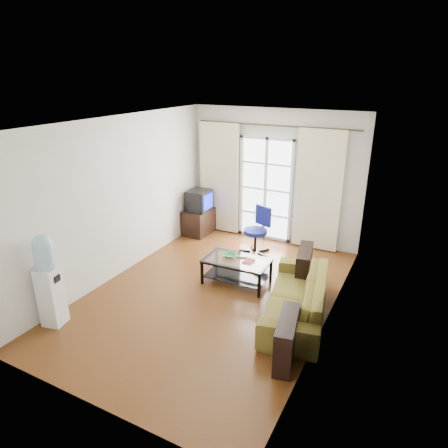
# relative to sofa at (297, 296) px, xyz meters

# --- Properties ---
(floor) EXTENTS (5.20, 5.20, 0.00)m
(floor) POSITION_rel_sofa_xyz_m (-1.36, -0.07, -0.30)
(floor) COLOR brown
(floor) RESTS_ON ground
(ceiling) EXTENTS (5.20, 5.20, 0.00)m
(ceiling) POSITION_rel_sofa_xyz_m (-1.36, -0.07, 2.40)
(ceiling) COLOR white
(ceiling) RESTS_ON wall_back
(wall_back) EXTENTS (3.60, 0.02, 2.70)m
(wall_back) POSITION_rel_sofa_xyz_m (-1.36, 2.53, 1.05)
(wall_back) COLOR silver
(wall_back) RESTS_ON floor
(wall_front) EXTENTS (3.60, 0.02, 2.70)m
(wall_front) POSITION_rel_sofa_xyz_m (-1.36, -2.67, 1.05)
(wall_front) COLOR silver
(wall_front) RESTS_ON floor
(wall_left) EXTENTS (0.02, 5.20, 2.70)m
(wall_left) POSITION_rel_sofa_xyz_m (-3.16, -0.07, 1.05)
(wall_left) COLOR silver
(wall_left) RESTS_ON floor
(wall_right) EXTENTS (0.02, 5.20, 2.70)m
(wall_right) POSITION_rel_sofa_xyz_m (0.44, -0.07, 1.05)
(wall_right) COLOR silver
(wall_right) RESTS_ON floor
(french_door) EXTENTS (1.16, 0.06, 2.15)m
(french_door) POSITION_rel_sofa_xyz_m (-1.51, 2.48, 0.78)
(french_door) COLOR white
(french_door) RESTS_ON wall_back
(curtain_rod) EXTENTS (3.30, 0.04, 0.04)m
(curtain_rod) POSITION_rel_sofa_xyz_m (-1.36, 2.43, 2.08)
(curtain_rod) COLOR #4C3F2D
(curtain_rod) RESTS_ON wall_back
(curtain_left) EXTENTS (0.90, 0.07, 2.35)m
(curtain_left) POSITION_rel_sofa_xyz_m (-2.56, 2.41, 0.90)
(curtain_left) COLOR #EFECC0
(curtain_left) RESTS_ON curtain_rod
(curtain_right) EXTENTS (0.90, 0.07, 2.35)m
(curtain_right) POSITION_rel_sofa_xyz_m (-0.41, 2.41, 0.90)
(curtain_right) COLOR #EFECC0
(curtain_right) RESTS_ON curtain_rod
(radiator) EXTENTS (0.64, 0.12, 0.64)m
(radiator) POSITION_rel_sofa_xyz_m (-0.56, 2.43, 0.03)
(radiator) COLOR gray
(radiator) RESTS_ON floor
(sofa) EXTENTS (2.34, 1.56, 0.60)m
(sofa) POSITION_rel_sofa_xyz_m (0.00, 0.00, 0.00)
(sofa) COLOR brown
(sofa) RESTS_ON floor
(coffee_table) EXTENTS (1.10, 0.66, 0.44)m
(coffee_table) POSITION_rel_sofa_xyz_m (-1.18, 0.43, -0.02)
(coffee_table) COLOR silver
(coffee_table) RESTS_ON floor
(bowl) EXTENTS (0.27, 0.27, 0.06)m
(bowl) POSITION_rel_sofa_xyz_m (-1.32, 0.46, 0.17)
(bowl) COLOR green
(bowl) RESTS_ON coffee_table
(book) EXTENTS (0.19, 0.23, 0.02)m
(book) POSITION_rel_sofa_xyz_m (-1.04, 0.45, 0.15)
(book) COLOR red
(book) RESTS_ON coffee_table
(remote) EXTENTS (0.17, 0.10, 0.02)m
(remote) POSITION_rel_sofa_xyz_m (-1.12, 0.52, 0.15)
(remote) COLOR black
(remote) RESTS_ON coffee_table
(tv_stand) EXTENTS (0.51, 0.75, 0.55)m
(tv_stand) POSITION_rel_sofa_xyz_m (-2.88, 2.08, -0.02)
(tv_stand) COLOR black
(tv_stand) RESTS_ON floor
(crt_tv) EXTENTS (0.49, 0.47, 0.43)m
(crt_tv) POSITION_rel_sofa_xyz_m (-2.88, 2.06, 0.47)
(crt_tv) COLOR black
(crt_tv) RESTS_ON tv_stand
(task_chair) EXTENTS (0.82, 0.82, 0.93)m
(task_chair) POSITION_rel_sofa_xyz_m (-1.36, 1.69, -0.02)
(task_chair) COLOR black
(task_chair) RESTS_ON floor
(water_cooler) EXTENTS (0.33, 0.33, 1.35)m
(water_cooler) POSITION_rel_sofa_xyz_m (-2.96, -1.80, 0.41)
(water_cooler) COLOR silver
(water_cooler) RESTS_ON floor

